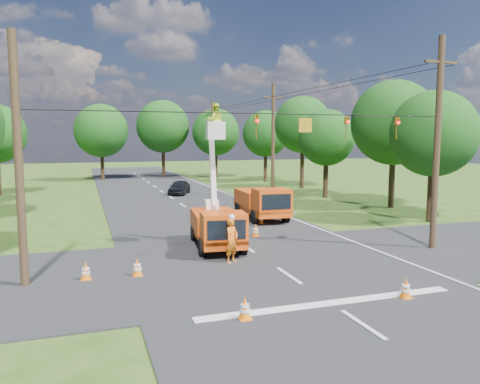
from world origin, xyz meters
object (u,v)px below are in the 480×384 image
object	(u,v)px
second_truck	(262,202)
tree_right_e	(266,134)
traffic_cone_2	(256,231)
pole_right_mid	(273,140)
traffic_cone_0	(245,308)
pole_right_far	(212,139)
traffic_cone_1	(406,288)
tree_far_a	(101,131)
pole_right_near	(437,142)
pole_left	(19,161)
distant_car	(179,187)
traffic_cone_3	(261,218)
tree_far_c	(216,132)
traffic_cone_7	(249,206)
traffic_cone_4	(137,267)
tree_right_c	(326,138)
ground_worker	(232,240)
tree_right_a	(434,134)
traffic_cone_5	(86,271)
bucket_truck	(217,218)
tree_far_b	(163,127)
tree_right_b	(394,123)
tree_right_d	(303,125)

from	to	relation	value
second_truck	tree_right_e	world-z (taller)	tree_right_e
traffic_cone_2	pole_right_mid	world-z (taller)	pole_right_mid
traffic_cone_0	pole_right_far	xyz separation A→B (m)	(11.53, 45.54, 4.75)
traffic_cone_1	tree_far_a	world-z (taller)	tree_far_a
traffic_cone_1	pole_right_near	xyz separation A→B (m)	(5.86, 5.51, 4.75)
pole_right_mid	pole_left	world-z (taller)	pole_right_mid
distant_car	tree_far_a	distance (m)	19.53
distant_car	traffic_cone_3	world-z (taller)	distant_car
traffic_cone_3	tree_right_e	size ratio (longest dim) A/B	0.08
pole_right_far	tree_far_c	xyz separation A→B (m)	(1.00, 2.00, 0.96)
traffic_cone_7	pole_right_near	xyz separation A→B (m)	(4.32, -14.06, 4.75)
traffic_cone_4	tree_far_c	size ratio (longest dim) A/B	0.08
pole_right_near	tree_right_c	xyz separation A→B (m)	(4.70, 19.00, 0.21)
ground_worker	tree_right_a	size ratio (longest dim) A/B	0.24
traffic_cone_5	pole_right_mid	world-z (taller)	pole_right_mid
traffic_cone_2	tree_right_e	bearing A→B (deg)	67.31
tree_far_c	traffic_cone_7	bearing A→B (deg)	-100.78
bucket_truck	traffic_cone_2	distance (m)	3.35
tree_right_c	ground_worker	bearing A→B (deg)	-128.61
traffic_cone_2	traffic_cone_5	distance (m)	10.14
tree_right_e	tree_far_b	bearing A→B (deg)	137.20
bucket_truck	second_truck	world-z (taller)	bucket_truck
traffic_cone_1	tree_right_e	world-z (taller)	tree_right_e
second_truck	tree_far_c	bearing A→B (deg)	82.34
traffic_cone_7	tree_right_e	distance (m)	23.68
pole_right_mid	tree_far_a	xyz separation A→B (m)	(-13.50, 23.00, 1.08)
pole_right_mid	tree_right_a	world-z (taller)	pole_right_mid
pole_right_mid	traffic_cone_5	bearing A→B (deg)	-128.52
traffic_cone_7	tree_right_b	size ratio (longest dim) A/B	0.07
traffic_cone_2	tree_far_b	world-z (taller)	tree_far_b
tree_right_c	tree_far_c	world-z (taller)	tree_far_c
traffic_cone_4	tree_far_a	xyz separation A→B (m)	(0.52, 43.10, 5.83)
traffic_cone_4	tree_right_d	bearing A→B (deg)	53.14
traffic_cone_2	tree_right_c	size ratio (longest dim) A/B	0.09
tree_far_a	pole_left	bearing A→B (deg)	-95.97
tree_right_b	tree_far_c	world-z (taller)	tree_right_b
ground_worker	traffic_cone_5	distance (m)	6.01
second_truck	tree_far_b	size ratio (longest dim) A/B	0.58
pole_right_mid	traffic_cone_0	bearing A→B (deg)	-114.31
traffic_cone_0	tree_right_e	world-z (taller)	tree_right_e
traffic_cone_1	traffic_cone_3	distance (m)	14.15
traffic_cone_5	tree_far_a	world-z (taller)	tree_far_a
traffic_cone_2	pole_right_far	size ratio (longest dim) A/B	0.07
pole_right_far	tree_far_a	bearing A→B (deg)	167.47
pole_right_far	tree_far_c	bearing A→B (deg)	63.43
ground_worker	traffic_cone_0	bearing A→B (deg)	-141.09
bucket_truck	traffic_cone_7	size ratio (longest dim) A/B	9.80
traffic_cone_1	pole_right_far	distance (m)	46.14
distant_car	tree_far_a	world-z (taller)	tree_far_a
ground_worker	tree_right_e	bearing A→B (deg)	29.22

